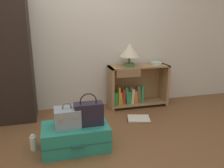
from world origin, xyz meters
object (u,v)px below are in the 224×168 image
Objects in this scene: bowl at (156,63)px; bottle at (33,143)px; bookshelf at (135,87)px; handbag at (89,113)px; suitcase_large at (76,137)px; train_case at (67,117)px; table_lamp at (129,51)px; open_book_on_floor at (139,119)px.

bowl is 1.01× the size of bottle.
bookshelf is 5.23× the size of bowl.
bookshelf reaches higher than handbag.
handbag is at bearing -140.12° from bowl.
suitcase_large is at bearing -143.64° from bowl.
train_case reaches higher than suitcase_large.
bottle is at bearing 168.44° from train_case.
table_lamp reaches higher than bowl.
bowl is at bearing 34.86° from train_case.
handbag is 0.70m from bottle.
bottle reaches higher than open_book_on_floor.
suitcase_large is (-1.11, -1.09, -0.19)m from bookshelf.
handbag is 0.91× the size of open_book_on_floor.
table_lamp is at bearing -177.36° from bowl.
train_case is at bearing -145.14° from bowl.
bowl is (0.48, 0.02, -0.22)m from table_lamp.
train_case is (-1.06, -1.05, -0.54)m from table_lamp.
table_lamp is at bearing 88.57° from open_book_on_floor.
bowl reaches higher than suitcase_large.
bookshelf is 1.89m from bottle.
bowl is 1.73m from handbag.
table_lamp reaches higher than train_case.
bottle is 0.46× the size of open_book_on_floor.
bowl is at bearing -2.17° from bookshelf.
suitcase_large is 0.48m from bottle.
train_case is 0.69× the size of open_book_on_floor.
train_case is 1.24m from open_book_on_floor.
table_lamp is 0.91× the size of open_book_on_floor.
bookshelf is 2.45× the size of open_book_on_floor.
open_book_on_floor is (0.97, 0.54, -0.13)m from suitcase_large.
train_case is at bearing -152.70° from open_book_on_floor.
bowl is 1.01m from open_book_on_floor.
bottle is (-0.39, 0.08, -0.30)m from train_case.
bookshelf is 1.61m from train_case.
train_case is at bearing -11.56° from bottle.
bookshelf reaches higher than suitcase_large.
train_case reaches higher than bottle.
bookshelf is 0.65m from open_book_on_floor.
bowl is (0.35, -0.01, 0.38)m from bookshelf.
table_lamp is at bearing 33.88° from bottle.
handbag is (-0.96, -1.11, 0.08)m from bookshelf.
bookshelf is at bearing 49.00° from handbag.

